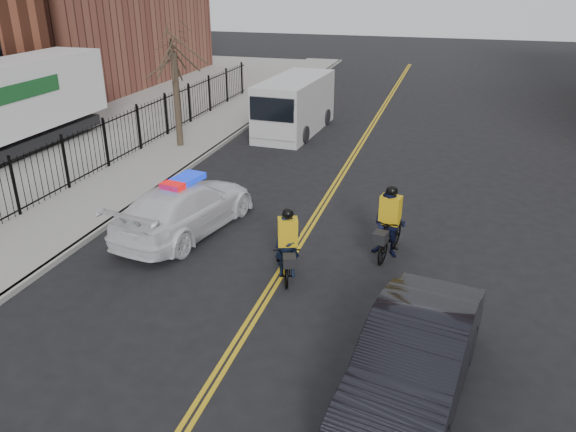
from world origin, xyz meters
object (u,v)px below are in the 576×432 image
(cyclist_near, at_px, (288,253))
(cyclist_far, at_px, (389,228))
(dark_sedan, at_px, (414,360))
(police_cruiser, at_px, (185,207))
(cargo_van, at_px, (294,106))

(cyclist_near, bearing_deg, cyclist_far, 19.28)
(dark_sedan, relative_size, cyclist_near, 2.47)
(cyclist_far, bearing_deg, cyclist_near, -130.32)
(police_cruiser, distance_m, cyclist_far, 6.03)
(cargo_van, bearing_deg, dark_sedan, -64.33)
(cyclist_far, bearing_deg, dark_sedan, -67.93)
(dark_sedan, bearing_deg, cyclist_near, 142.04)
(police_cruiser, bearing_deg, cargo_van, -80.10)
(dark_sedan, distance_m, cyclist_near, 5.06)
(dark_sedan, bearing_deg, cargo_van, 121.49)
(cargo_van, relative_size, cyclist_near, 3.10)
(cargo_van, bearing_deg, police_cruiser, -86.71)
(dark_sedan, xyz_separation_m, cyclist_near, (-3.45, 3.70, -0.17))
(cyclist_near, relative_size, cyclist_far, 0.97)
(dark_sedan, xyz_separation_m, cyclist_far, (-1.13, 5.58, -0.02))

